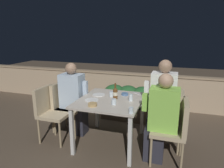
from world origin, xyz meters
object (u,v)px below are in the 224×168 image
object	(u,v)px
person_blue_shirt	(74,99)
chair_right_near	(176,126)
person_green_blouse	(161,118)
person_white_polo	(161,104)
beer_bottle	(115,93)
chair_left_far	(64,102)
chair_left_near	(50,108)
potted_plant	(73,97)
chair_right_far	(174,114)

from	to	relation	value
person_blue_shirt	chair_right_near	xyz separation A→B (m)	(1.67, -0.36, -0.09)
person_green_blouse	person_white_polo	size ratio (longest dim) A/B	0.91
person_blue_shirt	beer_bottle	xyz separation A→B (m)	(0.77, -0.11, 0.20)
chair_left_far	person_white_polo	xyz separation A→B (m)	(1.64, 0.04, 0.14)
chair_right_near	person_white_polo	distance (m)	0.48
chair_left_near	person_blue_shirt	world-z (taller)	person_blue_shirt
person_blue_shirt	potted_plant	distance (m)	0.70
chair_left_far	beer_bottle	distance (m)	1.01
chair_right_near	chair_right_far	distance (m)	0.40
person_blue_shirt	beer_bottle	distance (m)	0.80
chair_left_far	person_blue_shirt	world-z (taller)	person_blue_shirt
chair_right_far	chair_left_far	bearing A→B (deg)	-178.84
person_green_blouse	beer_bottle	distance (m)	0.78
chair_right_near	beer_bottle	bearing A→B (deg)	164.56
person_green_blouse	chair_right_far	distance (m)	0.43
person_green_blouse	person_white_polo	world-z (taller)	person_white_polo
chair_left_near	chair_right_near	size ratio (longest dim) A/B	1.00
potted_plant	chair_right_far	bearing A→B (deg)	-14.99
chair_left_far	person_blue_shirt	distance (m)	0.22
chair_left_near	chair_left_far	distance (m)	0.33
chair_left_near	chair_right_near	world-z (taller)	same
chair_right_near	potted_plant	world-z (taller)	chair_right_near
chair_left_far	chair_right_far	xyz separation A→B (m)	(1.83, 0.04, 0.00)
chair_right_near	potted_plant	xyz separation A→B (m)	(-2.03, 0.93, -0.10)
chair_right_near	person_green_blouse	bearing A→B (deg)	180.00
person_white_polo	potted_plant	xyz separation A→B (m)	(-1.79, 0.53, -0.25)
person_green_blouse	potted_plant	bearing A→B (deg)	153.10
chair_right_near	person_green_blouse	size ratio (longest dim) A/B	0.72
person_white_polo	beer_bottle	world-z (taller)	person_white_polo
beer_bottle	chair_left_far	bearing A→B (deg)	173.70
chair_right_far	chair_right_near	bearing A→B (deg)	-84.57
person_green_blouse	chair_right_far	xyz separation A→B (m)	(0.16, 0.39, -0.08)
chair_left_near	chair_left_far	world-z (taller)	same
potted_plant	beer_bottle	bearing A→B (deg)	-31.11
beer_bottle	potted_plant	bearing A→B (deg)	148.89
chair_left_near	beer_bottle	distance (m)	1.10
person_blue_shirt	chair_right_near	distance (m)	1.71
chair_right_far	potted_plant	bearing A→B (deg)	165.01
chair_left_far	chair_right_near	world-z (taller)	same
person_white_polo	potted_plant	bearing A→B (deg)	163.45
chair_right_far	potted_plant	xyz separation A→B (m)	(-1.99, 0.53, -0.10)
chair_left_far	person_blue_shirt	size ratio (longest dim) A/B	0.71
chair_right_near	chair_left_far	bearing A→B (deg)	169.20
person_blue_shirt	beer_bottle	world-z (taller)	person_blue_shirt
person_blue_shirt	chair_right_far	xyz separation A→B (m)	(1.63, 0.04, -0.09)
chair_left_near	person_white_polo	bearing A→B (deg)	11.87
chair_left_near	chair_right_far	distance (m)	1.94
person_blue_shirt	person_white_polo	xyz separation A→B (m)	(1.44, 0.04, 0.06)
chair_right_far	beer_bottle	xyz separation A→B (m)	(-0.87, -0.14, 0.29)
person_blue_shirt	chair_right_near	bearing A→B (deg)	-12.05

